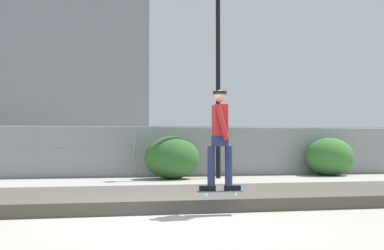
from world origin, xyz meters
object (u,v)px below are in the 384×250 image
skater (220,133)px  shrub_left (172,158)px  parked_car_far (340,151)px  parked_car_near (67,152)px  street_lamp (218,52)px  skateboard (220,192)px  parked_car_mid (224,152)px  shrub_center (329,157)px

skater → shrub_left: (0.35, 7.94, -0.68)m
parked_car_far → parked_car_near: bearing=178.4°
parked_car_near → street_lamp: bearing=-41.3°
street_lamp → parked_car_far: 9.16m
skater → shrub_left: 7.98m
skater → parked_car_near: (-3.51, 12.88, -0.57)m
skateboard → shrub_left: 7.96m
parked_car_mid → shrub_left: parked_car_mid is taller
parked_car_mid → shrub_left: size_ratio=2.36×
shrub_center → street_lamp: bearing=-174.0°
skater → shrub_left: bearing=87.5°
skateboard → parked_car_near: 13.35m
shrub_left → parked_car_far: bearing=27.7°
skater → shrub_center: skater is taller
skater → shrub_center: size_ratio=0.95×
street_lamp → skater: bearing=-104.1°
skater → parked_car_mid: skater is taller
parked_car_near → shrub_left: 6.27m
parked_car_near → parked_car_mid: (6.94, -0.25, 0.00)m
shrub_left → shrub_center: (6.13, 0.56, -0.02)m
parked_car_mid → parked_car_far: bearing=-1.0°
shrub_center → skateboard: bearing=-127.3°
skater → shrub_center: bearing=52.7°
skater → parked_car_far: 15.50m
parked_car_far → parked_car_mid: bearing=179.0°
parked_car_near → shrub_left: bearing=-51.9°
parked_car_mid → parked_car_far: same height
skater → parked_car_far: bearing=54.0°
shrub_left → shrub_center: 6.15m
parked_car_near → skater: bearing=-74.8°
skateboard → parked_car_far: bearing=54.0°
street_lamp → parked_car_mid: bearing=72.9°
skateboard → parked_car_near: size_ratio=0.18×
skater → shrub_left: size_ratio=0.92×
skater → skateboard: bearing=-153.4°
parked_car_mid → parked_car_far: (5.69, -0.09, 0.00)m
skater → parked_car_far: skater is taller
skateboard → street_lamp: street_lamp is taller
skateboard → parked_car_mid: (3.42, 12.63, 0.44)m
parked_car_near → parked_car_far: size_ratio=1.02×
street_lamp → parked_car_far: bearing=32.4°
parked_car_mid → street_lamp: bearing=-107.1°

